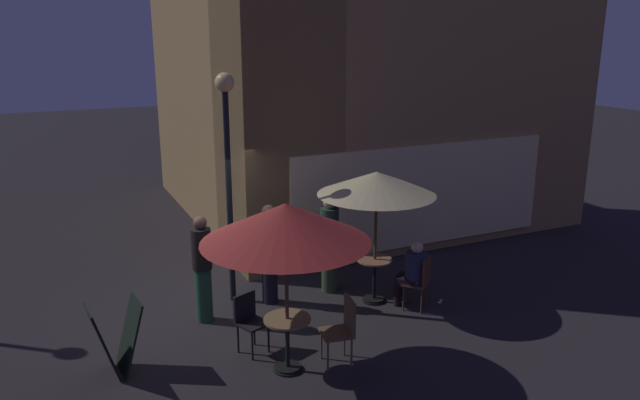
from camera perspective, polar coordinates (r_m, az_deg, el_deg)
The scene contains 15 objects.
ground_plane at distance 10.40m, azimuth -10.23°, elevation -10.67°, with size 60.00×60.00×0.00m, color #272327.
cafe_building at distance 14.04m, azimuth 0.18°, elevation 15.98°, with size 8.47×8.18×9.35m.
street_lamp_near_corner at distance 10.17m, azimuth -8.58°, elevation 4.85°, with size 0.31×0.31×3.89m.
menu_sandwich_board at distance 8.94m, azimuth -18.36°, elevation -12.07°, with size 0.73×0.62×1.01m.
cafe_table_0 at distance 10.66m, azimuth 5.06°, elevation -6.79°, with size 0.61×0.61×0.78m.
cafe_table_1 at distance 8.58m, azimuth -3.04°, elevation -12.36°, with size 0.64×0.64×0.78m.
patio_umbrella_0 at distance 10.17m, azimuth 5.26°, elevation 1.49°, with size 1.97×1.97×2.30m.
patio_umbrella_1 at distance 7.97m, azimuth -3.20°, elevation -2.17°, with size 2.24×2.24×2.39m.
cafe_chair_0 at distance 10.43m, azimuth 9.33°, elevation -7.19°, with size 0.54×0.54×0.93m.
cafe_chair_1 at distance 8.75m, azimuth 2.16°, elevation -11.50°, with size 0.49×0.49×0.97m.
cafe_chair_2 at distance 9.11m, azimuth -6.60°, elevation -10.72°, with size 0.51×0.51×0.87m.
patron_seated_0 at distance 10.41m, azimuth 8.61°, elevation -6.46°, with size 0.53×0.54×1.19m.
patron_standing_1 at distance 10.48m, azimuth -4.72°, elevation -4.94°, with size 0.31×0.31×1.74m.
patron_standing_2 at distance 10.90m, azimuth 0.88°, elevation -4.04°, with size 0.33×0.33×1.76m.
patron_standing_3 at distance 9.97m, azimuth -10.83°, elevation -6.22°, with size 0.31×0.31×1.76m.
Camera 1 is at (-2.23, -9.09, 4.53)m, focal length 34.58 mm.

